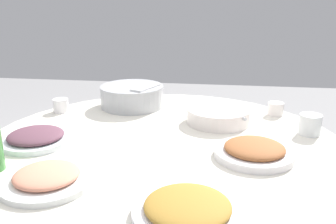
{
  "coord_description": "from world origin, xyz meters",
  "views": [
    {
      "loc": [
        0.17,
        -1.13,
        1.22
      ],
      "look_at": [
        -0.0,
        0.15,
        0.81
      ],
      "focal_mm": 39.13,
      "sensor_mm": 36.0,
      "label": 1
    }
  ],
  "objects_px": {
    "dish_eggplant": "(36,138)",
    "dish_shrimp": "(47,178)",
    "dish_tofu_braise": "(188,209)",
    "tea_cup_near": "(310,125)",
    "round_dining_table": "(163,164)",
    "tea_cup_far": "(61,105)",
    "dish_stirfry": "(254,151)",
    "soup_bowl": "(218,116)",
    "rice_bowl": "(132,96)",
    "tea_cup_side": "(276,109)"
  },
  "relations": [
    {
      "from": "rice_bowl",
      "to": "tea_cup_side",
      "type": "xyz_separation_m",
      "value": [
        0.61,
        -0.04,
        -0.02
      ]
    },
    {
      "from": "dish_stirfry",
      "to": "dish_shrimp",
      "type": "xyz_separation_m",
      "value": [
        -0.55,
        -0.24,
        -0.0
      ]
    },
    {
      "from": "round_dining_table",
      "to": "dish_eggplant",
      "type": "xyz_separation_m",
      "value": [
        -0.42,
        -0.07,
        0.11
      ]
    },
    {
      "from": "dish_shrimp",
      "to": "tea_cup_far",
      "type": "distance_m",
      "value": 0.63
    },
    {
      "from": "round_dining_table",
      "to": "tea_cup_side",
      "type": "height_order",
      "value": "tea_cup_side"
    },
    {
      "from": "dish_eggplant",
      "to": "tea_cup_side",
      "type": "xyz_separation_m",
      "value": [
        0.83,
        0.41,
        0.01
      ]
    },
    {
      "from": "dish_eggplant",
      "to": "tea_cup_side",
      "type": "distance_m",
      "value": 0.93
    },
    {
      "from": "rice_bowl",
      "to": "tea_cup_far",
      "type": "distance_m",
      "value": 0.3
    },
    {
      "from": "dish_stirfry",
      "to": "dish_shrimp",
      "type": "height_order",
      "value": "dish_stirfry"
    },
    {
      "from": "round_dining_table",
      "to": "tea_cup_far",
      "type": "relative_size",
      "value": 19.27
    },
    {
      "from": "round_dining_table",
      "to": "rice_bowl",
      "type": "height_order",
      "value": "rice_bowl"
    },
    {
      "from": "dish_shrimp",
      "to": "tea_cup_far",
      "type": "height_order",
      "value": "tea_cup_far"
    },
    {
      "from": "soup_bowl",
      "to": "dish_tofu_braise",
      "type": "xyz_separation_m",
      "value": [
        -0.06,
        -0.64,
        -0.01
      ]
    },
    {
      "from": "soup_bowl",
      "to": "dish_stirfry",
      "type": "distance_m",
      "value": 0.32
    },
    {
      "from": "soup_bowl",
      "to": "tea_cup_far",
      "type": "bearing_deg",
      "value": 175.58
    },
    {
      "from": "tea_cup_far",
      "to": "tea_cup_near",
      "type": "bearing_deg",
      "value": -7.62
    },
    {
      "from": "dish_stirfry",
      "to": "dish_eggplant",
      "type": "relative_size",
      "value": 1.05
    },
    {
      "from": "tea_cup_far",
      "to": "tea_cup_side",
      "type": "relative_size",
      "value": 0.99
    },
    {
      "from": "rice_bowl",
      "to": "tea_cup_side",
      "type": "distance_m",
      "value": 0.61
    },
    {
      "from": "soup_bowl",
      "to": "tea_cup_near",
      "type": "relative_size",
      "value": 3.2
    },
    {
      "from": "round_dining_table",
      "to": "tea_cup_far",
      "type": "xyz_separation_m",
      "value": [
        -0.47,
        0.27,
        0.11
      ]
    },
    {
      "from": "dish_tofu_braise",
      "to": "tea_cup_near",
      "type": "height_order",
      "value": "tea_cup_near"
    },
    {
      "from": "round_dining_table",
      "to": "tea_cup_far",
      "type": "bearing_deg",
      "value": 150.65
    },
    {
      "from": "dish_shrimp",
      "to": "tea_cup_side",
      "type": "xyz_separation_m",
      "value": [
        0.67,
        0.67,
        0.01
      ]
    },
    {
      "from": "rice_bowl",
      "to": "dish_stirfry",
      "type": "bearing_deg",
      "value": -44.05
    },
    {
      "from": "dish_eggplant",
      "to": "dish_shrimp",
      "type": "xyz_separation_m",
      "value": [
        0.16,
        -0.26,
        -0.0
      ]
    },
    {
      "from": "rice_bowl",
      "to": "dish_shrimp",
      "type": "distance_m",
      "value": 0.72
    },
    {
      "from": "dish_shrimp",
      "to": "tea_cup_side",
      "type": "height_order",
      "value": "tea_cup_side"
    },
    {
      "from": "dish_stirfry",
      "to": "tea_cup_near",
      "type": "bearing_deg",
      "value": 46.6
    },
    {
      "from": "soup_bowl",
      "to": "dish_eggplant",
      "type": "bearing_deg",
      "value": -154.53
    },
    {
      "from": "rice_bowl",
      "to": "tea_cup_side",
      "type": "height_order",
      "value": "rice_bowl"
    },
    {
      "from": "dish_eggplant",
      "to": "tea_cup_near",
      "type": "distance_m",
      "value": 0.94
    },
    {
      "from": "soup_bowl",
      "to": "dish_shrimp",
      "type": "distance_m",
      "value": 0.7
    },
    {
      "from": "tea_cup_side",
      "to": "rice_bowl",
      "type": "bearing_deg",
      "value": 176.16
    },
    {
      "from": "rice_bowl",
      "to": "dish_eggplant",
      "type": "height_order",
      "value": "rice_bowl"
    },
    {
      "from": "dish_tofu_braise",
      "to": "tea_cup_near",
      "type": "xyz_separation_m",
      "value": [
        0.38,
        0.56,
        0.02
      ]
    },
    {
      "from": "dish_stirfry",
      "to": "tea_cup_far",
      "type": "bearing_deg",
      "value": 155.28
    },
    {
      "from": "dish_shrimp",
      "to": "tea_cup_side",
      "type": "distance_m",
      "value": 0.95
    },
    {
      "from": "dish_tofu_braise",
      "to": "dish_eggplant",
      "type": "bearing_deg",
      "value": 146.38
    },
    {
      "from": "tea_cup_near",
      "to": "tea_cup_far",
      "type": "height_order",
      "value": "tea_cup_near"
    },
    {
      "from": "dish_stirfry",
      "to": "tea_cup_near",
      "type": "relative_size",
      "value": 3.18
    },
    {
      "from": "dish_tofu_braise",
      "to": "tea_cup_far",
      "type": "distance_m",
      "value": 0.91
    },
    {
      "from": "dish_stirfry",
      "to": "dish_shrimp",
      "type": "relative_size",
      "value": 0.98
    },
    {
      "from": "round_dining_table",
      "to": "rice_bowl",
      "type": "xyz_separation_m",
      "value": [
        -0.19,
        0.39,
        0.14
      ]
    },
    {
      "from": "soup_bowl",
      "to": "tea_cup_far",
      "type": "distance_m",
      "value": 0.66
    },
    {
      "from": "dish_tofu_braise",
      "to": "dish_shrimp",
      "type": "xyz_separation_m",
      "value": [
        -0.38,
        0.1,
        -0.0
      ]
    },
    {
      "from": "soup_bowl",
      "to": "dish_stirfry",
      "type": "bearing_deg",
      "value": -69.99
    },
    {
      "from": "round_dining_table",
      "to": "tea_cup_near",
      "type": "xyz_separation_m",
      "value": [
        0.5,
        0.14,
        0.12
      ]
    },
    {
      "from": "round_dining_table",
      "to": "dish_eggplant",
      "type": "height_order",
      "value": "dish_eggplant"
    },
    {
      "from": "dish_shrimp",
      "to": "tea_cup_side",
      "type": "relative_size",
      "value": 3.85
    }
  ]
}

